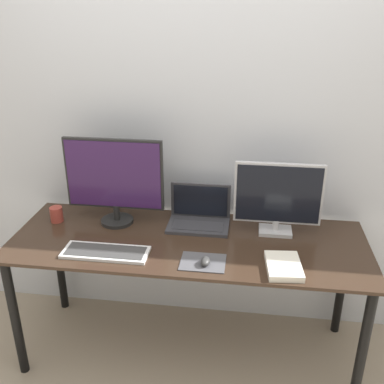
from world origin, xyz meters
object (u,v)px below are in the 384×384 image
at_px(keyboard, 106,252).
at_px(laptop, 199,215).
at_px(mug, 56,214).
at_px(monitor_left, 114,179).
at_px(book, 284,266).
at_px(mouse, 205,261).
at_px(monitor_right, 278,197).

bearing_deg(keyboard, laptop, 41.94).
distance_m(laptop, mug, 0.82).
distance_m(monitor_left, book, 1.02).
bearing_deg(laptop, mouse, -79.10).
bearing_deg(mouse, keyboard, 175.67).
relative_size(keyboard, mouse, 5.96).
bearing_deg(keyboard, mug, 141.59).
relative_size(monitor_left, monitor_right, 1.18).
bearing_deg(book, mouse, -176.79).
xyz_separation_m(monitor_right, keyboard, (-0.85, -0.34, -0.20)).
distance_m(mouse, book, 0.37).
distance_m(monitor_left, mug, 0.41).
bearing_deg(keyboard, monitor_left, 96.71).
height_order(monitor_right, mug, monitor_right).
xyz_separation_m(keyboard, mouse, (0.51, -0.04, 0.01)).
distance_m(laptop, mouse, 0.43).
relative_size(laptop, mug, 3.92).
xyz_separation_m(monitor_right, book, (0.03, -0.36, -0.19)).
xyz_separation_m(mouse, mug, (-0.89, 0.34, 0.02)).
distance_m(keyboard, mug, 0.49).
relative_size(monitor_left, book, 2.25).
height_order(monitor_right, keyboard, monitor_right).
xyz_separation_m(laptop, book, (0.45, -0.40, -0.04)).
relative_size(laptop, mouse, 4.68).
distance_m(keyboard, mouse, 0.51).
xyz_separation_m(laptop, mug, (-0.81, -0.08, -0.01)).
height_order(book, mug, mug).
relative_size(monitor_right, mouse, 6.38).
bearing_deg(mouse, book, 3.21).
bearing_deg(book, keyboard, 178.85).
bearing_deg(book, monitor_right, 94.40).
height_order(monitor_left, mouse, monitor_left).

